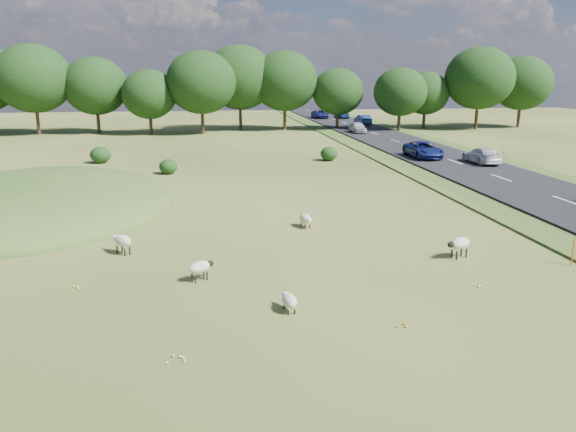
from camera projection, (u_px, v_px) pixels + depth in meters
The scene contains 17 objects.
ground at pixel (232, 179), 43.15m from camera, with size 160.00×160.00×0.00m, color #374B17.
mound at pixel (39, 208), 33.76m from camera, with size 16.00×20.00×4.00m, color #33561E.
road at pixel (429, 154), 55.56m from camera, with size 8.00×150.00×0.25m, color black.
treeline at pixel (209, 83), 75.32m from camera, with size 96.28×14.66×11.70m.
shrubs at pixel (188, 157), 49.55m from camera, with size 22.34×8.23×1.48m.
marker_post at pixel (573, 252), 23.55m from camera, with size 0.06×0.06×1.20m, color #D8590C.
sheep_0 at pixel (200, 267), 21.83m from camera, with size 1.12×0.91×0.81m.
sheep_1 at pixel (289, 300), 19.07m from camera, with size 0.60×1.11×0.62m.
sheep_2 at pixel (306, 219), 29.46m from camera, with size 0.73×1.29×0.72m.
sheep_3 at pixel (459, 244), 24.51m from camera, with size 1.35×0.98×0.94m.
sheep_4 at pixel (122, 241), 25.05m from camera, with size 1.11×1.18×0.89m.
car_0 at pixel (358, 127), 73.79m from camera, with size 1.65×4.11×1.40m, color silver.
car_1 at pixel (363, 120), 84.75m from camera, with size 1.59×4.57×1.51m, color navy.
car_2 at pixel (482, 155), 48.80m from camera, with size 1.89×4.65×1.35m, color silver.
car_3 at pixel (423, 150), 51.95m from camera, with size 2.43×5.26×1.46m, color navy.
car_5 at pixel (342, 114), 97.40m from camera, with size 1.87×4.60×1.33m, color navy.
car_7 at pixel (320, 114), 97.35m from camera, with size 2.33×5.05×1.40m, color navy.
Camera 1 is at (-1.99, -22.69, 7.91)m, focal length 35.00 mm.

